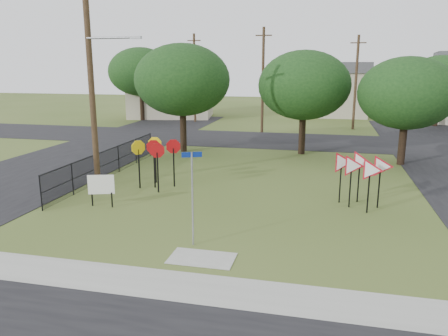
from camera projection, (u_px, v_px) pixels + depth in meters
The scene contains 22 objects.
ground at pixel (220, 231), 15.66m from camera, with size 140.00×140.00×0.00m, color #415620.
sidewalk at pixel (183, 286), 11.67m from camera, with size 30.00×1.60×0.02m, color #999A92.
planting_strip at pixel (168, 310), 10.53m from camera, with size 30.00×0.80×0.02m, color #415620.
street_left at pixel (74, 159), 27.79m from camera, with size 8.00×50.00×0.02m, color black.
street_far at pixel (279, 140), 34.62m from camera, with size 60.00×8.00×0.02m, color black.
curb_pad at pixel (202, 258), 13.38m from camera, with size 2.00×1.20×0.02m, color #999A92.
street_name_sign at pixel (192, 193), 14.02m from camera, with size 0.61×0.26×3.13m.
stop_sign_cluster at pixel (156, 152), 20.87m from camera, with size 2.12×1.77×2.36m.
yield_sign_cluster at pixel (360, 167), 18.00m from camera, with size 2.52×1.76×2.28m.
info_board at pixel (101, 186), 18.16m from camera, with size 1.06×0.36×1.36m.
utility_pole_main at pixel (92, 78), 20.33m from camera, with size 3.55×0.33×10.00m.
far_pole_a at pixel (263, 80), 37.81m from camera, with size 1.40×0.24×9.00m.
far_pole_b at pixel (356, 82), 39.89m from camera, with size 1.40×0.24×8.50m.
far_pole_c at pixel (195, 78), 45.27m from camera, with size 1.40×0.24×9.00m.
fence_run at pixel (109, 163), 23.08m from camera, with size 0.05×11.55×1.50m.
house_left at pixel (172, 85), 50.16m from camera, with size 10.58×8.88×7.20m.
house_mid at pixel (332, 89), 51.98m from camera, with size 8.40×8.40×6.20m.
tree_near_left at pixel (182, 80), 29.15m from camera, with size 6.40×6.40×7.27m.
tree_near_mid at pixel (304, 85), 28.40m from camera, with size 6.00×6.00×6.80m.
tree_near_right at pixel (407, 93), 25.25m from camera, with size 5.60×5.60×6.33m.
tree_far_left at pixel (141, 72), 46.46m from camera, with size 6.80×6.80×7.73m.
tree_far_right at pixel (440, 79), 41.87m from camera, with size 6.00×6.00×6.80m.
Camera 1 is at (3.48, -14.32, 5.76)m, focal length 35.00 mm.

